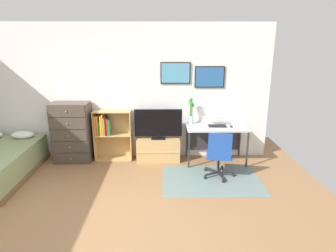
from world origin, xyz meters
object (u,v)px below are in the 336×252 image
tv_stand (158,149)px  desk (215,132)px  bookshelf (109,131)px  wine_glass (203,121)px  laptop (217,122)px  dresser (72,132)px  television (158,124)px  office_chair (219,154)px  computer_mouse (231,126)px  bamboo_vase (191,111)px

tv_stand → desk: (1.14, -0.03, 0.38)m
tv_stand → bookshelf: bearing=176.9°
wine_glass → laptop: bearing=24.1°
dresser → tv_stand: size_ratio=1.38×
television → wine_glass: (0.88, -0.15, 0.11)m
office_chair → laptop: laptop is taller
tv_stand → office_chair: 1.38m
dresser → computer_mouse: dresser is taller
bamboo_vase → laptop: bearing=-15.4°
television → laptop: 1.16m
desk → office_chair: 0.82m
computer_mouse → desk: bearing=156.1°
computer_mouse → bamboo_vase: 0.84m
television → dresser: bearing=179.8°
television → office_chair: (1.08, -0.82, -0.31)m
tv_stand → television: (0.00, -0.02, 0.54)m
office_chair → tv_stand: bearing=151.0°
computer_mouse → wine_glass: 0.56m
dresser → desk: size_ratio=1.02×
computer_mouse → wine_glass: bearing=-178.1°
tv_stand → wine_glass: bearing=-11.3°
dresser → laptop: size_ratio=2.92×
dresser → desk: 2.86m
laptop → bamboo_vase: bamboo_vase is taller
television → wine_glass: size_ratio=5.24×
computer_mouse → bamboo_vase: (-0.76, 0.25, 0.26)m
laptop → wine_glass: (-0.29, -0.13, 0.07)m
desk → bookshelf: bearing=177.6°
bookshelf → tv_stand: (0.99, -0.05, -0.37)m
bookshelf → bamboo_vase: 1.70m
office_chair → desk: bearing=94.2°
dresser → laptop: dresser is taller
tv_stand → bamboo_vase: (0.66, 0.09, 0.78)m
bookshelf → laptop: bearing=-2.7°
tv_stand → office_chair: size_ratio=1.01×
desk → computer_mouse: size_ratio=11.26×
dresser → bamboo_vase: 2.42m
tv_stand → dresser: bearing=-179.5°
bookshelf → tv_stand: size_ratio=1.18×
laptop → desk: bearing=151.5°
tv_stand → computer_mouse: computer_mouse is taller
television → bamboo_vase: (0.66, 0.12, 0.25)m
dresser → desk: bearing=-0.4°
tv_stand → laptop: laptop is taller
dresser → bamboo_vase: size_ratio=2.26×
dresser → tv_stand: dresser is taller
bookshelf → television: bearing=-4.4°
dresser → wine_glass: 2.61m
dresser → television: size_ratio=1.27×
computer_mouse → bamboo_vase: bamboo_vase is taller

